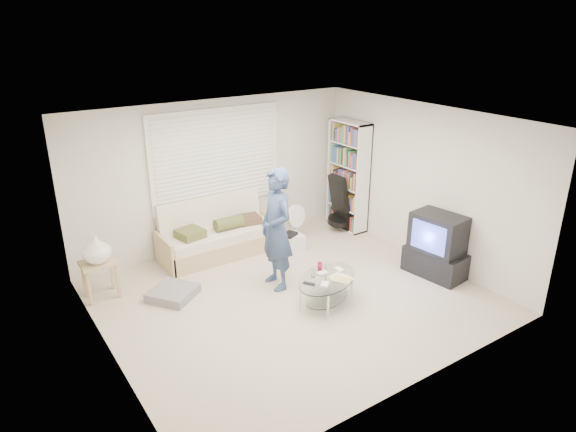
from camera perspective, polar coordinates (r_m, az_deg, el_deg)
ground at (r=7.36m, az=0.48°, el=-9.01°), size 5.00×5.00×0.00m
room_shell at (r=7.07m, az=-1.68°, el=4.14°), size 5.02×4.52×2.51m
window_blinds at (r=8.54m, az=-7.91°, el=6.42°), size 2.32×0.08×1.62m
futon_sofa at (r=8.57m, az=-7.77°, el=-2.26°), size 1.96×0.79×0.96m
grey_floor_pillow at (r=7.51m, az=-12.67°, el=-8.34°), size 0.81×0.81×0.13m
side_table at (r=7.51m, az=-20.49°, el=-3.70°), size 0.48×0.39×0.96m
bookshelf at (r=9.44m, az=6.68°, el=4.46°), size 0.32×0.84×2.00m
guitar_case at (r=9.42m, az=5.76°, el=1.04°), size 0.39×0.39×1.05m
floor_fan at (r=8.98m, az=0.80°, el=-0.41°), size 0.41×0.27×0.67m
storage_bin at (r=8.69m, az=0.20°, el=-2.97°), size 0.45×0.32×0.31m
tv_unit at (r=8.07m, az=16.17°, el=-3.24°), size 0.59×0.96×0.98m
coffee_table at (r=7.09m, az=4.35°, el=-7.39°), size 1.24×1.05×0.52m
standing_person at (r=7.27m, az=-1.29°, el=-1.50°), size 0.47×0.68×1.79m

